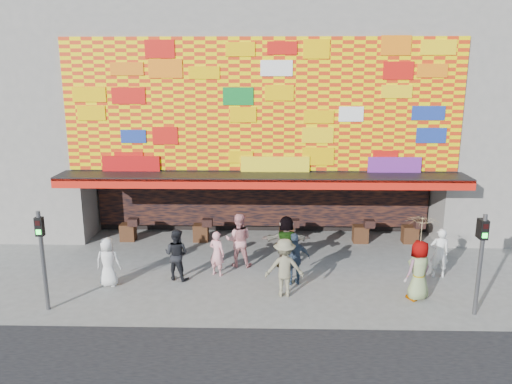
% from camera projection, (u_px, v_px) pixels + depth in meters
% --- Properties ---
extents(ground, '(90.00, 90.00, 0.00)m').
position_uv_depth(ground, '(260.00, 290.00, 15.96)').
color(ground, slate).
rests_on(ground, ground).
extents(shop_building, '(15.20, 9.40, 10.00)m').
position_uv_depth(shop_building, '(263.00, 106.00, 22.63)').
color(shop_building, gray).
rests_on(shop_building, ground).
extents(signal_left, '(0.22, 0.20, 3.00)m').
position_uv_depth(signal_left, '(42.00, 250.00, 14.20)').
color(signal_left, '#59595B').
rests_on(signal_left, ground).
extents(signal_right, '(0.22, 0.20, 3.00)m').
position_uv_depth(signal_right, '(481.00, 253.00, 13.91)').
color(signal_right, '#59595B').
rests_on(signal_right, ground).
extents(ped_a, '(0.82, 0.55, 1.63)m').
position_uv_depth(ped_a, '(108.00, 262.00, 16.08)').
color(ped_a, silver).
rests_on(ped_a, ground).
extents(ped_b, '(0.68, 0.60, 1.57)m').
position_uv_depth(ped_b, '(217.00, 253.00, 16.91)').
color(ped_b, pink).
rests_on(ped_b, ground).
extents(ped_c, '(1.02, 0.90, 1.75)m').
position_uv_depth(ped_c, '(177.00, 254.00, 16.57)').
color(ped_c, black).
rests_on(ped_c, ground).
extents(ped_d, '(1.23, 0.75, 1.85)m').
position_uv_depth(ped_d, '(284.00, 268.00, 15.33)').
color(ped_d, '#7B7559').
rests_on(ped_d, ground).
extents(ped_e, '(1.10, 0.67, 1.74)m').
position_uv_depth(ped_e, '(295.00, 259.00, 16.18)').
color(ped_e, '#34445B').
rests_on(ped_e, ground).
extents(ped_f, '(1.76, 0.66, 1.87)m').
position_uv_depth(ped_f, '(286.00, 241.00, 17.63)').
color(ped_f, gray).
rests_on(ped_f, ground).
extents(ped_g, '(1.09, 0.98, 1.87)m').
position_uv_depth(ped_g, '(419.00, 270.00, 15.10)').
color(ped_g, gray).
rests_on(ped_g, ground).
extents(ped_h, '(0.64, 0.43, 1.71)m').
position_uv_depth(ped_h, '(439.00, 253.00, 16.76)').
color(ped_h, white).
rests_on(ped_h, ground).
extents(ped_i, '(0.96, 0.76, 1.94)m').
position_uv_depth(ped_i, '(239.00, 240.00, 17.67)').
color(ped_i, pink).
rests_on(ped_i, ground).
extents(parasol, '(1.22, 1.23, 1.88)m').
position_uv_depth(parasol, '(422.00, 232.00, 14.80)').
color(parasol, beige).
rests_on(parasol, ground).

